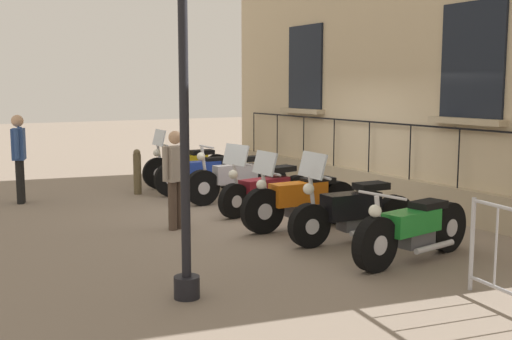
% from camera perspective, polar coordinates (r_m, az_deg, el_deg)
% --- Properties ---
extents(ground_plane, '(60.00, 60.00, 0.00)m').
position_cam_1_polar(ground_plane, '(11.26, 1.61, -3.91)').
color(ground_plane, gray).
extents(building_facade, '(0.82, 10.63, 6.03)m').
position_cam_1_polar(building_facade, '(12.62, 11.89, 10.55)').
color(building_facade, '#C6B28E').
rests_on(building_facade, ground_plane).
extents(motorcycle_yellow, '(2.13, 0.74, 1.31)m').
position_cam_1_polar(motorcycle_yellow, '(14.17, -6.28, 0.36)').
color(motorcycle_yellow, black).
rests_on(motorcycle_yellow, ground_plane).
extents(motorcycle_blue, '(2.10, 0.66, 0.95)m').
position_cam_1_polar(motorcycle_blue, '(13.18, -5.00, -0.33)').
color(motorcycle_blue, black).
rests_on(motorcycle_blue, ground_plane).
extents(motorcycle_silver, '(2.22, 0.57, 1.14)m').
position_cam_1_polar(motorcycle_silver, '(12.22, -1.73, -0.92)').
color(motorcycle_silver, black).
rests_on(motorcycle_silver, ground_plane).
extents(motorcycle_maroon, '(2.09, 0.74, 1.27)m').
position_cam_1_polar(motorcycle_maroon, '(11.17, 0.91, -1.84)').
color(motorcycle_maroon, black).
rests_on(motorcycle_maroon, ground_plane).
extents(motorcycle_orange, '(2.14, 0.71, 1.27)m').
position_cam_1_polar(motorcycle_orange, '(9.98, 4.05, -2.80)').
color(motorcycle_orange, black).
rests_on(motorcycle_orange, ground_plane).
extents(motorcycle_black, '(2.15, 0.73, 1.35)m').
position_cam_1_polar(motorcycle_black, '(9.22, 8.77, -3.82)').
color(motorcycle_black, black).
rests_on(motorcycle_black, ground_plane).
extents(motorcycle_green, '(2.19, 0.73, 0.96)m').
position_cam_1_polar(motorcycle_green, '(8.38, 14.14, -5.33)').
color(motorcycle_green, black).
rests_on(motorcycle_green, ground_plane).
extents(lamppost, '(0.30, 0.30, 3.79)m').
position_cam_1_polar(lamppost, '(6.53, -6.58, 5.48)').
color(lamppost, black).
rests_on(lamppost, ground_plane).
extents(bollard, '(0.16, 0.16, 0.95)m').
position_cam_1_polar(bollard, '(13.32, -10.77, -0.14)').
color(bollard, brown).
rests_on(bollard, ground_plane).
extents(pedestrian_standing, '(0.50, 0.33, 1.57)m').
position_cam_1_polar(pedestrian_standing, '(9.91, -7.33, -0.42)').
color(pedestrian_standing, '#47382D').
rests_on(pedestrian_standing, ground_plane).
extents(pedestrian_walking, '(0.32, 0.51, 1.71)m').
position_cam_1_polar(pedestrian_walking, '(12.85, -20.81, 1.42)').
color(pedestrian_walking, black).
rests_on(pedestrian_walking, ground_plane).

